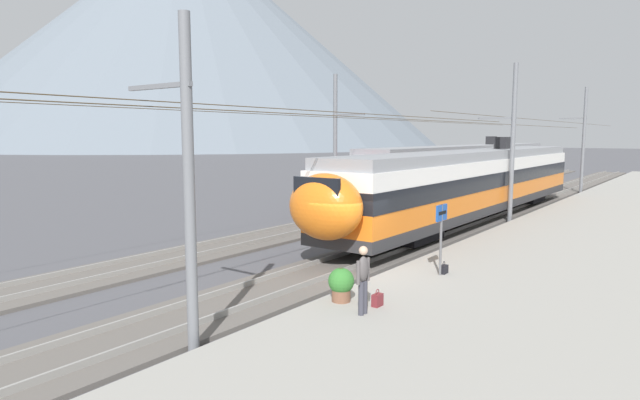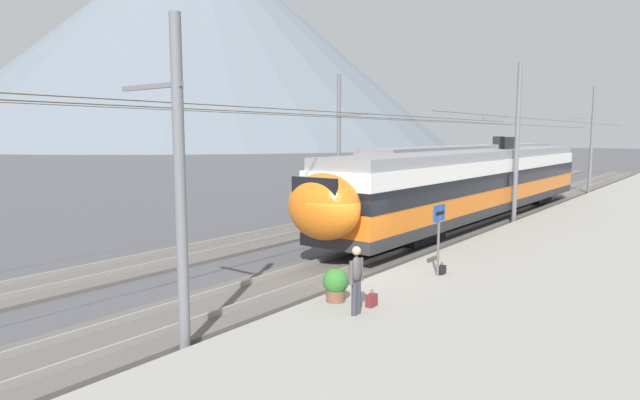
# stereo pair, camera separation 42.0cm
# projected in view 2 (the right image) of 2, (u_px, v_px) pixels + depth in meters

# --- Properties ---
(ground_plane) EXTENTS (400.00, 400.00, 0.00)m
(ground_plane) POSITION_uv_depth(u_px,v_px,m) (359.00, 277.00, 17.69)
(ground_plane) COLOR #4C4C51
(platform_slab) EXTENTS (120.00, 8.94, 0.32)m
(platform_slab) POSITION_uv_depth(u_px,v_px,m) (525.00, 304.00, 14.41)
(platform_slab) COLOR gray
(platform_slab) RESTS_ON ground
(track_near) EXTENTS (120.00, 3.00, 0.28)m
(track_near) POSITION_uv_depth(u_px,v_px,m) (328.00, 270.00, 18.43)
(track_near) COLOR #5B5651
(track_near) RESTS_ON ground
(track_far) EXTENTS (120.00, 3.00, 0.28)m
(track_far) POSITION_uv_depth(u_px,v_px,m) (216.00, 248.00, 21.91)
(track_far) COLOR #5B5651
(track_far) RESTS_ON ground
(train_near_platform) EXTENTS (28.20, 3.04, 4.27)m
(train_near_platform) POSITION_uv_depth(u_px,v_px,m) (476.00, 181.00, 28.43)
(train_near_platform) COLOR #2D2D30
(train_near_platform) RESTS_ON track_near
(train_far_track) EXTENTS (33.19, 2.95, 4.27)m
(train_far_track) POSITION_uv_depth(u_px,v_px,m) (474.00, 166.00, 42.86)
(train_far_track) COLOR #2D2D30
(train_far_track) RESTS_ON track_far
(catenary_mast_west) EXTENTS (48.82, 2.04, 7.10)m
(catenary_mast_west) POSITION_uv_depth(u_px,v_px,m) (175.00, 178.00, 11.17)
(catenary_mast_west) COLOR slate
(catenary_mast_west) RESTS_ON ground
(catenary_mast_mid) EXTENTS (48.82, 2.04, 8.35)m
(catenary_mast_mid) POSITION_uv_depth(u_px,v_px,m) (515.00, 142.00, 27.92)
(catenary_mast_mid) COLOR slate
(catenary_mast_mid) RESTS_ON ground
(catenary_mast_east) EXTENTS (48.82, 2.04, 8.41)m
(catenary_mast_east) POSITION_uv_depth(u_px,v_px,m) (590.00, 139.00, 42.14)
(catenary_mast_east) COLOR slate
(catenary_mast_east) RESTS_ON ground
(catenary_mast_far_side) EXTENTS (48.82, 2.14, 8.14)m
(catenary_mast_far_side) POSITION_uv_depth(u_px,v_px,m) (341.00, 143.00, 31.16)
(catenary_mast_far_side) COLOR slate
(catenary_mast_far_side) RESTS_ON ground
(platform_sign) EXTENTS (0.70, 0.08, 2.21)m
(platform_sign) POSITION_uv_depth(u_px,v_px,m) (439.00, 224.00, 16.51)
(platform_sign) COLOR #59595B
(platform_sign) RESTS_ON platform_slab
(passenger_walking) EXTENTS (0.53, 0.22, 1.69)m
(passenger_walking) POSITION_uv_depth(u_px,v_px,m) (356.00, 277.00, 12.97)
(passenger_walking) COLOR #383842
(passenger_walking) RESTS_ON platform_slab
(handbag_beside_passenger) EXTENTS (0.32, 0.18, 0.45)m
(handbag_beside_passenger) POSITION_uv_depth(u_px,v_px,m) (371.00, 300.00, 13.67)
(handbag_beside_passenger) COLOR maroon
(handbag_beside_passenger) RESTS_ON platform_slab
(handbag_near_sign) EXTENTS (0.32, 0.18, 0.39)m
(handbag_near_sign) POSITION_uv_depth(u_px,v_px,m) (442.00, 270.00, 16.87)
(handbag_near_sign) COLOR black
(handbag_near_sign) RESTS_ON platform_slab
(potted_plant_platform_edge) EXTENTS (0.69, 0.69, 0.89)m
(potted_plant_platform_edge) POSITION_uv_depth(u_px,v_px,m) (336.00, 283.00, 14.05)
(potted_plant_platform_edge) COLOR brown
(potted_plant_platform_edge) RESTS_ON platform_slab
(mountain_right_ridge) EXTENTS (206.88, 206.88, 90.29)m
(mountain_right_ridge) POSITION_uv_depth(u_px,v_px,m) (198.00, 38.00, 224.39)
(mountain_right_ridge) COLOR slate
(mountain_right_ridge) RESTS_ON ground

